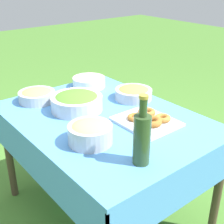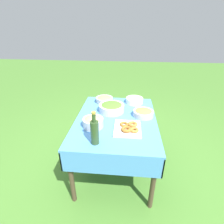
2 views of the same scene
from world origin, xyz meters
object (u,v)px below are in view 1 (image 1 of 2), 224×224
object	(u,v)px
plate_stack	(89,82)
olive_bowl	(134,93)
pasta_bowl	(90,132)
salad_bowl	(77,101)
donut_platter	(148,120)
fruit_bowl	(37,95)
olive_oil_bottle	(142,137)

from	to	relation	value
plate_stack	olive_bowl	size ratio (longest dim) A/B	0.96
pasta_bowl	olive_bowl	xyz separation A→B (m)	(0.29, -0.56, -0.02)
salad_bowl	donut_platter	bearing A→B (deg)	-151.79
salad_bowl	olive_bowl	bearing A→B (deg)	-102.52
donut_platter	plate_stack	world-z (taller)	plate_stack
salad_bowl	fruit_bowl	size ratio (longest dim) A/B	1.34
salad_bowl	plate_stack	distance (m)	0.41
pasta_bowl	olive_bowl	size ratio (longest dim) A/B	0.91
pasta_bowl	plate_stack	xyz separation A→B (m)	(0.67, -0.46, -0.02)
olive_oil_bottle	olive_bowl	world-z (taller)	olive_oil_bottle
pasta_bowl	olive_bowl	world-z (taller)	pasta_bowl
olive_oil_bottle	olive_bowl	xyz separation A→B (m)	(0.58, -0.48, -0.09)
donut_platter	olive_oil_bottle	distance (m)	0.42
salad_bowl	fruit_bowl	distance (m)	0.31
plate_stack	olive_oil_bottle	bearing A→B (deg)	158.07
plate_stack	pasta_bowl	bearing A→B (deg)	145.48
salad_bowl	olive_bowl	distance (m)	0.40
olive_oil_bottle	olive_bowl	distance (m)	0.76
donut_platter	fruit_bowl	bearing A→B (deg)	26.97
olive_oil_bottle	donut_platter	bearing A→B (deg)	-49.31
olive_bowl	salad_bowl	bearing A→B (deg)	77.48
salad_bowl	fruit_bowl	bearing A→B (deg)	25.10
fruit_bowl	pasta_bowl	bearing A→B (deg)	176.97
plate_stack	fruit_bowl	distance (m)	0.42
salad_bowl	olive_oil_bottle	bearing A→B (deg)	172.21
donut_platter	olive_bowl	xyz separation A→B (m)	(0.32, -0.18, 0.02)
pasta_bowl	donut_platter	size ratio (longest dim) A/B	0.67
salad_bowl	donut_platter	world-z (taller)	salad_bowl
pasta_bowl	olive_bowl	bearing A→B (deg)	-62.52
fruit_bowl	olive_bowl	xyz separation A→B (m)	(-0.36, -0.52, 0.00)
salad_bowl	olive_oil_bottle	xyz separation A→B (m)	(-0.67, 0.09, 0.07)
salad_bowl	olive_bowl	xyz separation A→B (m)	(-0.09, -0.39, -0.01)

